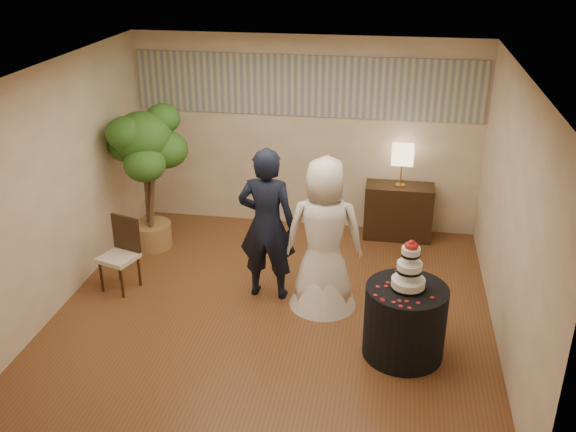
% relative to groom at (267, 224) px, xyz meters
% --- Properties ---
extents(floor, '(5.00, 5.00, 0.00)m').
position_rel_groom_xyz_m(floor, '(0.14, -0.37, -0.94)').
color(floor, brown).
rests_on(floor, ground).
extents(ceiling, '(5.00, 5.00, 0.00)m').
position_rel_groom_xyz_m(ceiling, '(0.14, -0.37, 1.86)').
color(ceiling, white).
rests_on(ceiling, wall_back).
extents(wall_back, '(5.00, 0.06, 2.80)m').
position_rel_groom_xyz_m(wall_back, '(0.14, 2.13, 0.46)').
color(wall_back, beige).
rests_on(wall_back, ground).
extents(wall_front, '(5.00, 0.06, 2.80)m').
position_rel_groom_xyz_m(wall_front, '(0.14, -2.87, 0.46)').
color(wall_front, beige).
rests_on(wall_front, ground).
extents(wall_left, '(0.06, 5.00, 2.80)m').
position_rel_groom_xyz_m(wall_left, '(-2.36, -0.37, 0.46)').
color(wall_left, beige).
rests_on(wall_left, ground).
extents(wall_right, '(0.06, 5.00, 2.80)m').
position_rel_groom_xyz_m(wall_right, '(2.64, -0.37, 0.46)').
color(wall_right, beige).
rests_on(wall_right, ground).
extents(mural_border, '(4.90, 0.02, 0.85)m').
position_rel_groom_xyz_m(mural_border, '(0.14, 2.11, 1.16)').
color(mural_border, '#989A8C').
rests_on(mural_border, wall_back).
extents(groom, '(0.70, 0.48, 1.88)m').
position_rel_groom_xyz_m(groom, '(0.00, 0.00, 0.00)').
color(groom, black).
rests_on(groom, floor).
extents(bride, '(0.95, 0.86, 1.83)m').
position_rel_groom_xyz_m(bride, '(0.69, -0.12, -0.02)').
color(bride, white).
rests_on(bride, floor).
extents(cake_table, '(1.09, 1.09, 0.79)m').
position_rel_groom_xyz_m(cake_table, '(1.64, -0.95, -0.54)').
color(cake_table, black).
rests_on(cake_table, floor).
extents(wedding_cake, '(0.35, 0.35, 0.54)m').
position_rel_groom_xyz_m(wedding_cake, '(1.64, -0.95, 0.12)').
color(wedding_cake, white).
rests_on(wedding_cake, cake_table).
extents(console, '(0.96, 0.43, 0.80)m').
position_rel_groom_xyz_m(console, '(1.53, 1.88, -0.54)').
color(console, black).
rests_on(console, floor).
extents(table_lamp, '(0.30, 0.30, 0.58)m').
position_rel_groom_xyz_m(table_lamp, '(1.53, 1.88, 0.15)').
color(table_lamp, beige).
rests_on(table_lamp, console).
extents(ficus_tree, '(1.00, 1.00, 2.05)m').
position_rel_groom_xyz_m(ficus_tree, '(-1.85, 0.99, 0.08)').
color(ficus_tree, '#2F601F').
rests_on(ficus_tree, floor).
extents(side_chair, '(0.53, 0.54, 0.91)m').
position_rel_groom_xyz_m(side_chair, '(-1.82, -0.18, -0.48)').
color(side_chair, black).
rests_on(side_chair, floor).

